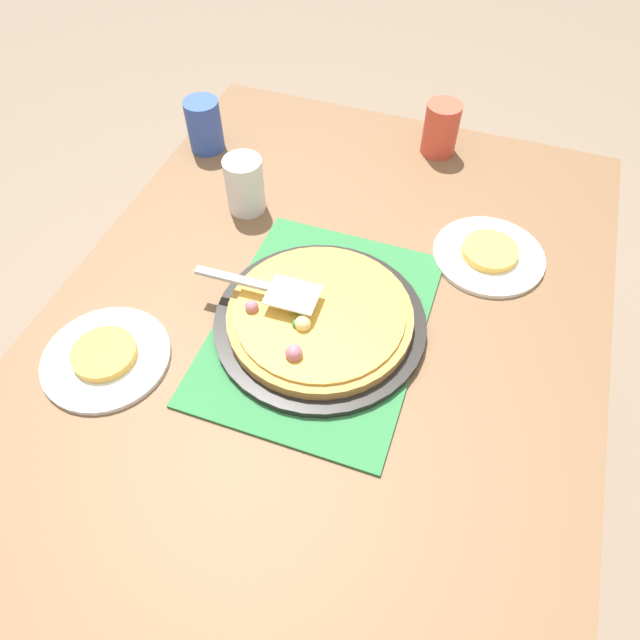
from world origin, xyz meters
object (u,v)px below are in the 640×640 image
Objects in this scene: plate_near_left at (106,358)px; cup_near at (204,125)px; pizza at (319,316)px; plate_far_right at (488,256)px; served_slice_right at (490,251)px; served_slice_left at (104,354)px; pizza_pan at (320,322)px; pizza_server at (267,289)px; cup_far at (245,185)px; cup_corner at (441,129)px.

plate_near_left is 1.83× the size of cup_near.
plate_near_left is at bearing -59.73° from pizza.
served_slice_right reaches higher than plate_far_right.
cup_near is (-0.61, -0.11, 0.04)m from served_slice_left.
served_slice_right reaches higher than pizza_pan.
pizza_server is at bearing -51.93° from plate_far_right.
pizza_server is at bearing -88.45° from pizza_pan.
cup_far is 0.52× the size of pizza_server.
plate_near_left is 0.30m from pizza_server.
cup_near is 0.54m from cup_corner.
served_slice_left reaches higher than pizza_pan.
plate_far_right is 0.95× the size of pizza_server.
cup_near is at bearing -170.12° from served_slice_left.
cup_far and cup_corner have the same top height.
served_slice_right is 0.92× the size of cup_corner.
served_slice_left is (0.19, -0.32, -0.02)m from pizza.
pizza_server is (0.28, -0.36, 0.06)m from plate_far_right.
cup_far is at bearing -87.70° from plate_far_right.
cup_corner is at bearing 152.21° from plate_near_left.
plate_near_left is at bearing -59.60° from pizza_pan.
pizza_pan is at bearing -8.34° from cup_corner.
served_slice_right is 0.48× the size of pizza_server.
pizza_pan is 0.02m from pizza.
plate_near_left is 0.01m from served_slice_left.
plate_far_right is 2.00× the size of served_slice_left.
cup_near and cup_far have the same top height.
served_slice_left is 1.00× the size of served_slice_right.
pizza is (0.00, -0.00, 0.02)m from pizza_pan.
pizza_server is (-0.19, 0.23, 0.06)m from plate_near_left.
pizza_server is (0.42, 0.33, 0.01)m from cup_near.
pizza_server is at bearing -89.36° from pizza.
pizza is at bearing 120.27° from plate_near_left.
pizza is at bearing -34.31° from pizza_pan.
pizza is 0.10m from pizza_server.
plate_near_left is 0.62m from cup_near.
cup_far is 1.00× the size of cup_corner.
plate_near_left is 0.45m from cup_far.
pizza_pan is at bearing 45.69° from cup_near.
cup_corner is (-0.33, 0.34, 0.00)m from cup_far.
plate_far_right is 0.52m from cup_far.
cup_near reaches higher than served_slice_left.
cup_near reaches higher than pizza.
served_slice_left is 0.45m from cup_far.
pizza is 2.75× the size of cup_near.
served_slice_left is at bearing 9.88° from cup_near.
cup_near is at bearing -71.95° from cup_corner.
pizza_server reaches higher than plate_near_left.
pizza reaches higher than served_slice_right.
plate_far_right is 0.01m from served_slice_right.
cup_corner reaches higher than served_slice_left.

